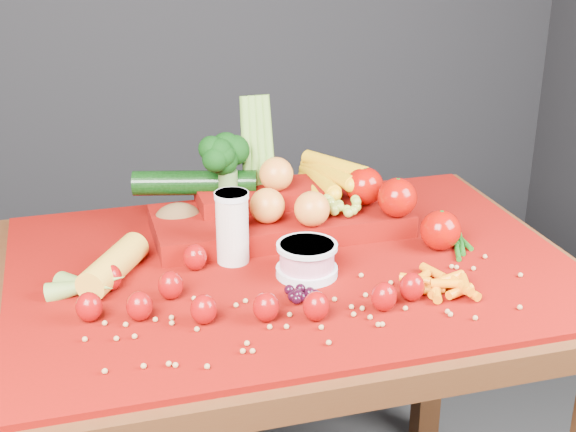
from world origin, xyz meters
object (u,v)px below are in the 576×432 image
object	(u,v)px
table	(291,311)
milk_glass	(232,225)
yogurt_bowl	(307,258)
produce_mound	(290,202)

from	to	relation	value
table	milk_glass	bearing A→B (deg)	160.94
table	milk_glass	xyz separation A→B (m)	(-0.10, 0.04, 0.18)
milk_glass	yogurt_bowl	distance (m)	0.16
table	milk_glass	size ratio (longest dim) A/B	7.84
milk_glass	produce_mound	bearing A→B (deg)	38.75
milk_glass	produce_mound	xyz separation A→B (m)	(0.15, 0.12, -0.02)
yogurt_bowl	table	bearing A→B (deg)	103.27
yogurt_bowl	produce_mound	xyz separation A→B (m)	(0.03, 0.21, 0.03)
table	yogurt_bowl	world-z (taller)	yogurt_bowl
yogurt_bowl	produce_mound	bearing A→B (deg)	82.17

